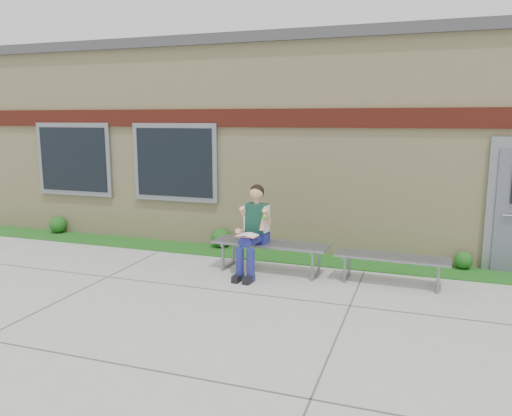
% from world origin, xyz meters
% --- Properties ---
extents(ground, '(80.00, 80.00, 0.00)m').
position_xyz_m(ground, '(0.00, 0.00, 0.00)').
color(ground, '#9E9E99').
rests_on(ground, ground).
extents(grass_strip, '(16.00, 0.80, 0.02)m').
position_xyz_m(grass_strip, '(0.00, 2.60, 0.01)').
color(grass_strip, '#1C5416').
rests_on(grass_strip, ground).
extents(school_building, '(16.20, 6.22, 4.20)m').
position_xyz_m(school_building, '(-0.00, 5.99, 2.10)').
color(school_building, beige).
rests_on(school_building, ground).
extents(bench_left, '(2.00, 0.63, 0.51)m').
position_xyz_m(bench_left, '(-0.53, 1.66, 0.40)').
color(bench_left, slate).
rests_on(bench_left, ground).
extents(bench_right, '(1.78, 0.56, 0.46)m').
position_xyz_m(bench_right, '(1.47, 1.66, 0.35)').
color(bench_right, slate).
rests_on(bench_right, ground).
extents(girl, '(0.53, 0.92, 1.51)m').
position_xyz_m(girl, '(-0.76, 1.44, 0.79)').
color(girl, navy).
rests_on(girl, ground).
extents(shrub_west, '(0.38, 0.38, 0.38)m').
position_xyz_m(shrub_west, '(-5.98, 2.85, 0.21)').
color(shrub_west, '#1C5416').
rests_on(shrub_west, grass_strip).
extents(shrub_mid, '(0.39, 0.39, 0.39)m').
position_xyz_m(shrub_mid, '(-1.95, 2.85, 0.21)').
color(shrub_mid, '#1C5416').
rests_on(shrub_mid, grass_strip).
extents(shrub_east, '(0.30, 0.30, 0.30)m').
position_xyz_m(shrub_east, '(2.61, 2.85, 0.17)').
color(shrub_east, '#1C5416').
rests_on(shrub_east, grass_strip).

